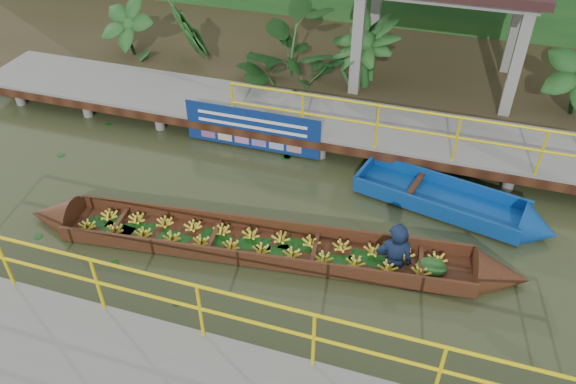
% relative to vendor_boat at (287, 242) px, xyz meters
% --- Properties ---
extents(ground, '(80.00, 80.00, 0.00)m').
position_rel_vendor_boat_xyz_m(ground, '(-1.23, 0.49, -0.27)').
color(ground, '#2D3219').
rests_on(ground, ground).
extents(land_strip, '(30.00, 8.00, 0.45)m').
position_rel_vendor_boat_xyz_m(land_strip, '(-1.23, 7.99, -0.05)').
color(land_strip, '#362D1B').
rests_on(land_strip, ground).
extents(far_dock, '(16.00, 2.06, 1.66)m').
position_rel_vendor_boat_xyz_m(far_dock, '(-1.21, 3.92, 0.20)').
color(far_dock, gray).
rests_on(far_dock, ground).
extents(vendor_boat, '(9.25, 1.93, 2.22)m').
position_rel_vendor_boat_xyz_m(vendor_boat, '(0.00, 0.00, 0.00)').
color(vendor_boat, '#391B0F').
rests_on(vendor_boat, ground).
extents(moored_blue_boat, '(3.99, 1.80, 0.92)m').
position_rel_vendor_boat_xyz_m(moored_blue_boat, '(3.38, 2.02, -0.11)').
color(moored_blue_boat, navy).
rests_on(moored_blue_boat, ground).
extents(blue_banner, '(3.15, 0.04, 0.98)m').
position_rel_vendor_boat_xyz_m(blue_banner, '(-1.77, 2.97, 0.28)').
color(blue_banner, navy).
rests_on(blue_banner, ground).
extents(tropical_plants, '(14.22, 1.22, 1.53)m').
position_rel_vendor_boat_xyz_m(tropical_plants, '(-0.19, 5.79, 0.94)').
color(tropical_plants, '#15441B').
rests_on(tropical_plants, ground).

